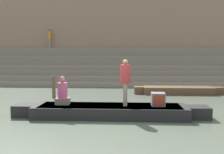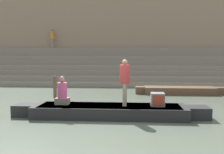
{
  "view_description": "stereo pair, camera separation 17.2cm",
  "coord_description": "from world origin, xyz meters",
  "px_view_note": "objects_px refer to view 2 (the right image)",
  "views": [
    {
      "loc": [
        0.5,
        -9.1,
        2.21
      ],
      "look_at": [
        -0.09,
        1.17,
        1.31
      ],
      "focal_mm": 42.0,
      "sensor_mm": 36.0,
      "label": 1
    },
    {
      "loc": [
        0.67,
        -9.09,
        2.21
      ],
      "look_at": [
        -0.09,
        1.17,
        1.31
      ],
      "focal_mm": 42.0,
      "sensor_mm": 36.0,
      "label": 2
    }
  ],
  "objects_px": {
    "rowboat_main": "(109,111)",
    "person_on_steps": "(52,37)",
    "moored_boat_shore": "(180,90)",
    "mooring_post": "(55,87)",
    "person_standing": "(125,79)",
    "person_rowing": "(62,93)",
    "tv_set": "(158,99)"
  },
  "relations": [
    {
      "from": "mooring_post",
      "to": "person_on_steps",
      "type": "xyz_separation_m",
      "value": [
        -2.99,
        9.48,
        3.13
      ]
    },
    {
      "from": "rowboat_main",
      "to": "moored_boat_shore",
      "type": "height_order",
      "value": "rowboat_main"
    },
    {
      "from": "person_standing",
      "to": "person_on_steps",
      "type": "bearing_deg",
      "value": 110.16
    },
    {
      "from": "tv_set",
      "to": "moored_boat_shore",
      "type": "bearing_deg",
      "value": 71.54
    },
    {
      "from": "rowboat_main",
      "to": "person_on_steps",
      "type": "xyz_separation_m",
      "value": [
        -6.1,
        13.37,
        3.46
      ]
    },
    {
      "from": "person_standing",
      "to": "mooring_post",
      "type": "relative_size",
      "value": 1.47
    },
    {
      "from": "tv_set",
      "to": "person_on_steps",
      "type": "bearing_deg",
      "value": 119.34
    },
    {
      "from": "mooring_post",
      "to": "person_on_steps",
      "type": "distance_m",
      "value": 10.42
    },
    {
      "from": "person_on_steps",
      "to": "rowboat_main",
      "type": "bearing_deg",
      "value": -126.57
    },
    {
      "from": "person_standing",
      "to": "mooring_post",
      "type": "height_order",
      "value": "person_standing"
    },
    {
      "from": "mooring_post",
      "to": "person_rowing",
      "type": "bearing_deg",
      "value": -69.79
    },
    {
      "from": "tv_set",
      "to": "person_on_steps",
      "type": "xyz_separation_m",
      "value": [
        -7.78,
        13.34,
        3.04
      ]
    },
    {
      "from": "tv_set",
      "to": "moored_boat_shore",
      "type": "distance_m",
      "value": 5.87
    },
    {
      "from": "rowboat_main",
      "to": "mooring_post",
      "type": "relative_size",
      "value": 6.23
    },
    {
      "from": "person_standing",
      "to": "person_rowing",
      "type": "bearing_deg",
      "value": 171.79
    },
    {
      "from": "rowboat_main",
      "to": "person_standing",
      "type": "relative_size",
      "value": 4.25
    },
    {
      "from": "rowboat_main",
      "to": "person_standing",
      "type": "height_order",
      "value": "person_standing"
    },
    {
      "from": "person_standing",
      "to": "moored_boat_shore",
      "type": "xyz_separation_m",
      "value": [
        2.91,
        5.59,
        -1.13
      ]
    },
    {
      "from": "person_rowing",
      "to": "tv_set",
      "type": "xyz_separation_m",
      "value": [
        3.39,
        -0.07,
        -0.17
      ]
    },
    {
      "from": "mooring_post",
      "to": "rowboat_main",
      "type": "bearing_deg",
      "value": -51.41
    },
    {
      "from": "person_rowing",
      "to": "tv_set",
      "type": "distance_m",
      "value": 3.4
    },
    {
      "from": "person_standing",
      "to": "mooring_post",
      "type": "distance_m",
      "value": 5.37
    },
    {
      "from": "person_rowing",
      "to": "person_on_steps",
      "type": "distance_m",
      "value": 14.27
    },
    {
      "from": "moored_boat_shore",
      "to": "mooring_post",
      "type": "height_order",
      "value": "mooring_post"
    },
    {
      "from": "person_standing",
      "to": "person_rowing",
      "type": "relative_size",
      "value": 1.59
    },
    {
      "from": "moored_boat_shore",
      "to": "person_rowing",
      "type": "bearing_deg",
      "value": -128.2
    },
    {
      "from": "rowboat_main",
      "to": "mooring_post",
      "type": "distance_m",
      "value": 4.99
    },
    {
      "from": "moored_boat_shore",
      "to": "person_on_steps",
      "type": "xyz_separation_m",
      "value": [
        -9.54,
        7.75,
        3.47
      ]
    },
    {
      "from": "tv_set",
      "to": "mooring_post",
      "type": "height_order",
      "value": "mooring_post"
    },
    {
      "from": "person_standing",
      "to": "person_on_steps",
      "type": "distance_m",
      "value": 15.08
    },
    {
      "from": "mooring_post",
      "to": "tv_set",
      "type": "bearing_deg",
      "value": -38.87
    },
    {
      "from": "person_standing",
      "to": "tv_set",
      "type": "relative_size",
      "value": 3.49
    }
  ]
}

